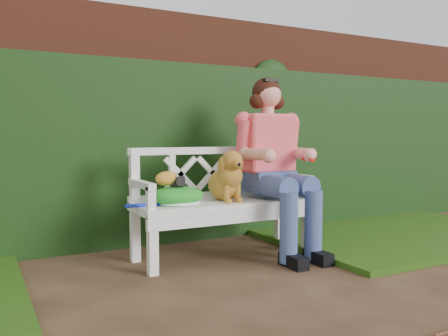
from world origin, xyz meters
name	(u,v)px	position (x,y,z in m)	size (l,w,h in m)	color
ground	(228,300)	(0.00, 0.00, 0.00)	(60.00, 60.00, 0.00)	#352115
brick_wall	(134,127)	(0.00, 1.90, 1.10)	(10.00, 0.30, 2.20)	brown
ivy_hedge	(141,154)	(0.00, 1.68, 0.85)	(10.00, 0.18, 1.70)	#1C3A13
grass_right	(392,232)	(2.40, 0.90, 0.03)	(2.60, 2.00, 0.05)	black
garden_bench	(224,229)	(0.46, 0.92, 0.24)	(1.58, 0.60, 0.48)	white
seated_woman	(271,163)	(0.91, 0.90, 0.78)	(0.66, 0.88, 1.56)	#FE5165
dog	(226,175)	(0.47, 0.89, 0.69)	(0.28, 0.38, 0.42)	#B2874A
tennis_racket	(176,203)	(0.02, 0.88, 0.50)	(0.63, 0.26, 0.03)	silver
green_bag	(177,195)	(0.03, 0.89, 0.55)	(0.43, 0.33, 0.15)	#1E852E
camera_item	(177,181)	(0.03, 0.88, 0.66)	(0.11, 0.08, 0.07)	black
baseball_glove	(167,179)	(-0.05, 0.91, 0.68)	(0.18, 0.14, 0.12)	gold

